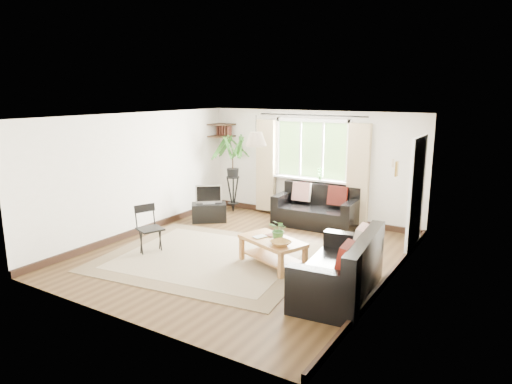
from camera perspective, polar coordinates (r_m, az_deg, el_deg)
The scene contains 24 objects.
floor at distance 8.07m, azimuth -1.50°, elevation -7.83°, with size 5.50×5.50×0.00m, color #312010.
ceiling at distance 7.58m, azimuth -1.61°, elevation 9.45°, with size 5.50×5.50×0.00m, color white.
wall_back at distance 10.11m, azimuth 7.00°, elevation 3.29°, with size 5.00×0.02×2.40m, color silver.
wall_front at distance 5.71m, azimuth -16.85°, elevation -4.38°, with size 5.00×0.02×2.40m, color silver.
wall_left at distance 9.32m, azimuth -14.56°, elevation 2.19°, with size 0.02×5.50×2.40m, color silver.
wall_right at distance 6.74m, azimuth 16.57°, elevation -1.80°, with size 0.02×5.50×2.40m, color silver.
rug at distance 7.96m, azimuth -5.92°, elevation -8.10°, with size 3.45×2.95×0.02m, color beige.
window at distance 10.02m, azimuth 6.96°, elevation 5.24°, with size 2.50×0.16×2.16m, color white, non-canonical shape.
door at distance 8.40m, azimuth 19.36°, elevation -0.61°, with size 0.06×0.96×2.06m, color silver.
corner_shelf at distance 10.94m, azimuth -4.32°, elevation 7.69°, with size 0.50×0.50×0.34m, color black, non-canonical shape.
pendant_lamp at distance 7.94m, azimuth 0.00°, elevation 7.06°, with size 0.36×0.36×0.54m, color beige, non-canonical shape.
wall_sconce at distance 6.93m, azimuth 16.95°, elevation 3.13°, with size 0.12×0.12×0.28m, color beige, non-canonical shape.
sofa_back at distance 9.70m, azimuth 7.50°, elevation -1.91°, with size 1.73×0.86×0.81m, color black, non-canonical shape.
sofa_right at distance 6.54m, azimuth 10.28°, elevation -9.06°, with size 0.90×1.80×0.85m, color black, non-canonical shape.
coffee_table at distance 7.52m, azimuth 2.06°, elevation -7.54°, with size 1.11×0.60×0.45m, color brown, non-canonical shape.
table_plant at distance 7.35m, azimuth 2.89°, elevation -4.75°, with size 0.31×0.27×0.34m, color #356829.
bowl at distance 7.14m, azimuth 3.11°, elevation -6.41°, with size 0.31×0.31×0.08m, color #A17437.
book_a at distance 7.59m, azimuth 0.11°, elevation -5.46°, with size 0.15×0.21×0.02m, color silver.
book_b at distance 7.68m, azimuth 1.70°, elevation -5.24°, with size 0.15×0.20×0.02m, color brown.
tv_stand at distance 10.07m, azimuth -5.89°, elevation -2.55°, with size 0.74×0.42×0.40m, color black.
tv at distance 9.97m, azimuth -5.94°, elevation -0.22°, with size 0.57×0.19×0.44m, color #A5A5AA, non-canonical shape.
palm_stand at distance 10.70m, azimuth -2.92°, elevation 2.30°, with size 0.71×0.71×1.82m, color black, non-canonical shape.
folding_chair at distance 8.24m, azimuth -13.08°, elevation -4.63°, with size 0.44×0.44×0.84m, color black, non-canonical shape.
sill_plant at distance 9.93m, azimuth 8.00°, elevation 2.30°, with size 0.14×0.10×0.27m, color #2D6023.
Camera 1 is at (4.14, -6.33, 2.81)m, focal length 32.00 mm.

